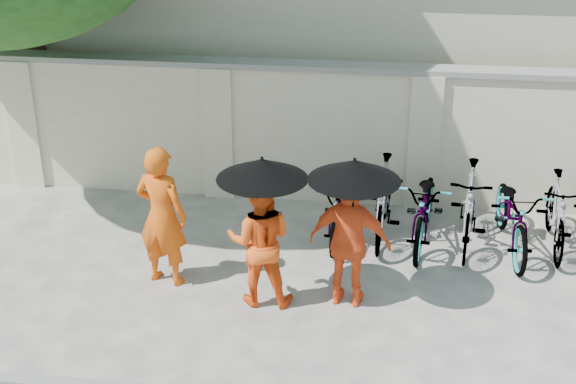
# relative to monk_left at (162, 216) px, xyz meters

# --- Properties ---
(ground) EXTENTS (80.00, 80.00, 0.00)m
(ground) POSITION_rel_monk_left_xyz_m (1.15, -0.52, -0.89)
(ground) COLOR beige
(compound_wall) EXTENTS (20.00, 0.30, 2.00)m
(compound_wall) POSITION_rel_monk_left_xyz_m (2.15, 2.68, 0.11)
(compound_wall) COLOR beige
(compound_wall) RESTS_ON ground
(building_behind) EXTENTS (14.00, 6.00, 3.20)m
(building_behind) POSITION_rel_monk_left_xyz_m (3.15, 6.48, 0.71)
(building_behind) COLOR #B5AC90
(building_behind) RESTS_ON ground
(monk_left) EXTENTS (0.73, 0.57, 1.78)m
(monk_left) POSITION_rel_monk_left_xyz_m (0.00, 0.00, 0.00)
(monk_left) COLOR #E4550E
(monk_left) RESTS_ON ground
(monk_center) EXTENTS (0.79, 0.63, 1.60)m
(monk_center) POSITION_rel_monk_left_xyz_m (1.24, -0.30, -0.09)
(monk_center) COLOR #FF5A16
(monk_center) RESTS_ON ground
(parasol_center) EXTENTS (1.02, 1.02, 0.95)m
(parasol_center) POSITION_rel_monk_left_xyz_m (1.29, -0.38, 0.85)
(parasol_center) COLOR black
(parasol_center) RESTS_ON ground
(monk_right) EXTENTS (1.00, 0.53, 1.62)m
(monk_right) POSITION_rel_monk_left_xyz_m (2.27, -0.22, -0.08)
(monk_right) COLOR #FF5A23
(monk_right) RESTS_ON ground
(parasol_right) EXTENTS (1.04, 1.04, 0.94)m
(parasol_right) POSITION_rel_monk_left_xyz_m (2.29, -0.30, 0.85)
(parasol_right) COLOR black
(parasol_right) RESTS_ON ground
(bike_0) EXTENTS (0.68, 1.71, 0.88)m
(bike_0) POSITION_rel_monk_left_xyz_m (2.06, 1.44, -0.45)
(bike_0) COLOR gray
(bike_0) RESTS_ON ground
(bike_1) EXTENTS (0.62, 1.84, 1.09)m
(bike_1) POSITION_rel_monk_left_xyz_m (2.62, 1.53, -0.35)
(bike_1) COLOR gray
(bike_1) RESTS_ON ground
(bike_2) EXTENTS (0.91, 2.00, 1.02)m
(bike_2) POSITION_rel_monk_left_xyz_m (3.19, 1.42, -0.38)
(bike_2) COLOR gray
(bike_2) RESTS_ON ground
(bike_3) EXTENTS (0.73, 1.89, 1.11)m
(bike_3) POSITION_rel_monk_left_xyz_m (3.76, 1.44, -0.34)
(bike_3) COLOR gray
(bike_3) RESTS_ON ground
(bike_4) EXTENTS (0.79, 1.96, 1.01)m
(bike_4) POSITION_rel_monk_left_xyz_m (4.32, 1.36, -0.39)
(bike_4) COLOR gray
(bike_4) RESTS_ON ground
(bike_5) EXTENTS (0.57, 1.70, 1.00)m
(bike_5) POSITION_rel_monk_left_xyz_m (4.89, 1.49, -0.39)
(bike_5) COLOR gray
(bike_5) RESTS_ON ground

